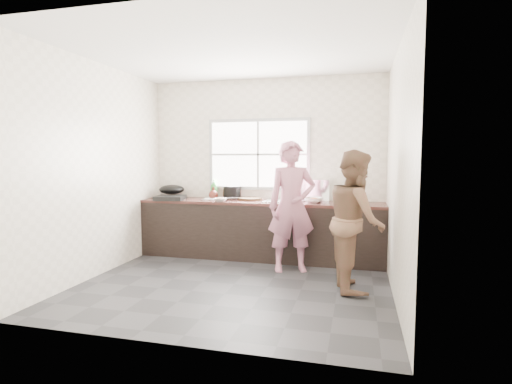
% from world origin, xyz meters
% --- Properties ---
extents(floor, '(3.60, 3.20, 0.01)m').
position_xyz_m(floor, '(0.00, 0.00, -0.01)').
color(floor, '#2B2B2D').
rests_on(floor, ground).
extents(ceiling, '(3.60, 3.20, 0.01)m').
position_xyz_m(ceiling, '(0.00, 0.00, 2.71)').
color(ceiling, silver).
rests_on(ceiling, wall_back).
extents(wall_back, '(3.60, 0.01, 2.70)m').
position_xyz_m(wall_back, '(0.00, 1.60, 1.35)').
color(wall_back, silver).
rests_on(wall_back, ground).
extents(wall_left, '(0.01, 3.20, 2.70)m').
position_xyz_m(wall_left, '(-1.80, 0.00, 1.35)').
color(wall_left, beige).
rests_on(wall_left, ground).
extents(wall_right, '(0.01, 3.20, 2.70)m').
position_xyz_m(wall_right, '(1.80, 0.00, 1.35)').
color(wall_right, beige).
rests_on(wall_right, ground).
extents(wall_front, '(3.60, 0.01, 2.70)m').
position_xyz_m(wall_front, '(0.00, -1.60, 1.35)').
color(wall_front, beige).
rests_on(wall_front, ground).
extents(cabinet, '(3.60, 0.62, 0.82)m').
position_xyz_m(cabinet, '(0.00, 1.29, 0.41)').
color(cabinet, black).
rests_on(cabinet, floor).
extents(countertop, '(3.60, 0.64, 0.04)m').
position_xyz_m(countertop, '(0.00, 1.29, 0.84)').
color(countertop, '#391C17').
rests_on(countertop, cabinet).
extents(sink, '(0.55, 0.45, 0.02)m').
position_xyz_m(sink, '(0.35, 1.29, 0.86)').
color(sink, silver).
rests_on(sink, countertop).
extents(faucet, '(0.02, 0.02, 0.30)m').
position_xyz_m(faucet, '(0.35, 1.49, 1.01)').
color(faucet, silver).
rests_on(faucet, countertop).
extents(window_frame, '(1.60, 0.05, 1.10)m').
position_xyz_m(window_frame, '(-0.10, 1.59, 1.55)').
color(window_frame, '#9EA0A5').
rests_on(window_frame, wall_back).
extents(window_glazing, '(1.50, 0.01, 1.00)m').
position_xyz_m(window_glazing, '(-0.10, 1.57, 1.55)').
color(window_glazing, white).
rests_on(window_glazing, window_frame).
extents(woman, '(0.69, 0.57, 1.61)m').
position_xyz_m(woman, '(0.57, 0.74, 0.81)').
color(woman, '#BF728A').
rests_on(woman, floor).
extents(person_side, '(0.75, 0.88, 1.59)m').
position_xyz_m(person_side, '(1.39, 0.19, 0.80)').
color(person_side, brown).
rests_on(person_side, floor).
extents(cutting_board, '(0.40, 0.40, 0.04)m').
position_xyz_m(cutting_board, '(-0.18, 1.37, 0.88)').
color(cutting_board, '#322213').
rests_on(cutting_board, countertop).
extents(cleaver, '(0.24, 0.19, 0.01)m').
position_xyz_m(cleaver, '(-0.45, 1.24, 0.90)').
color(cleaver, silver).
rests_on(cleaver, cutting_board).
extents(bowl_mince, '(0.21, 0.21, 0.05)m').
position_xyz_m(bowl_mince, '(-0.55, 1.08, 0.88)').
color(bowl_mince, silver).
rests_on(bowl_mince, countertop).
extents(bowl_crabs, '(0.24, 0.24, 0.06)m').
position_xyz_m(bowl_crabs, '(0.79, 1.23, 0.89)').
color(bowl_crabs, silver).
rests_on(bowl_crabs, countertop).
extents(bowl_held, '(0.22, 0.22, 0.06)m').
position_xyz_m(bowl_held, '(0.45, 1.12, 0.89)').
color(bowl_held, silver).
rests_on(bowl_held, countertop).
extents(black_pot, '(0.36, 0.36, 0.20)m').
position_xyz_m(black_pot, '(-0.51, 1.52, 0.96)').
color(black_pot, black).
rests_on(black_pot, countertop).
extents(plate_food, '(0.22, 0.22, 0.02)m').
position_xyz_m(plate_food, '(-0.79, 1.32, 0.87)').
color(plate_food, silver).
rests_on(plate_food, countertop).
extents(bottle_green, '(0.15, 0.15, 0.30)m').
position_xyz_m(bottle_green, '(-0.81, 1.52, 1.01)').
color(bottle_green, '#297D2F').
rests_on(bottle_green, countertop).
extents(bottle_brown_tall, '(0.09, 0.09, 0.20)m').
position_xyz_m(bottle_brown_tall, '(-0.60, 1.52, 0.96)').
color(bottle_brown_tall, '#4A2412').
rests_on(bottle_brown_tall, countertop).
extents(bottle_brown_short, '(0.18, 0.18, 0.17)m').
position_xyz_m(bottle_brown_short, '(-0.78, 1.40, 0.95)').
color(bottle_brown_short, '#3E160F').
rests_on(bottle_brown_short, countertop).
extents(glass_jar, '(0.06, 0.06, 0.09)m').
position_xyz_m(glass_jar, '(-0.79, 1.52, 0.91)').
color(glass_jar, white).
rests_on(glass_jar, countertop).
extents(burner, '(0.49, 0.49, 0.06)m').
position_xyz_m(burner, '(-1.37, 1.11, 0.89)').
color(burner, black).
rests_on(burner, countertop).
extents(wok, '(0.51, 0.51, 0.15)m').
position_xyz_m(wok, '(-1.47, 1.38, 0.99)').
color(wok, black).
rests_on(wok, burner).
extents(dish_rack, '(0.47, 0.36, 0.32)m').
position_xyz_m(dish_rack, '(0.82, 1.44, 1.02)').
color(dish_rack, white).
rests_on(dish_rack, countertop).
extents(pot_lid_left, '(0.31, 0.31, 0.01)m').
position_xyz_m(pot_lid_left, '(-1.29, 1.19, 0.87)').
color(pot_lid_left, silver).
rests_on(pot_lid_left, countertop).
extents(pot_lid_right, '(0.31, 0.31, 0.01)m').
position_xyz_m(pot_lid_right, '(-0.80, 1.24, 0.87)').
color(pot_lid_right, '#B0B3B7').
rests_on(pot_lid_right, countertop).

